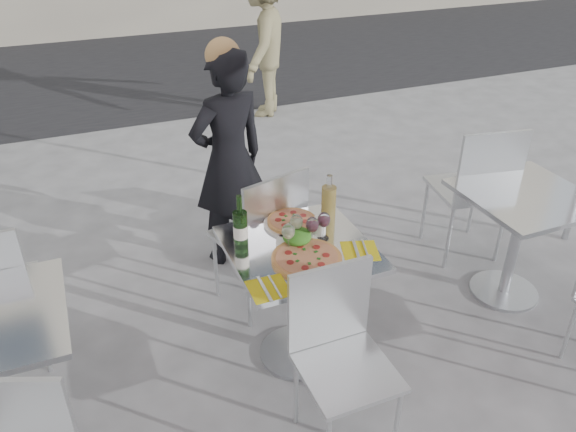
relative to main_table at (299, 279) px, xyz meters
name	(u,v)px	position (x,y,z in m)	size (l,w,h in m)	color
ground	(298,353)	(0.00, 0.00, -0.54)	(80.00, 80.00, 0.00)	slate
street_asphalt	(127,66)	(0.00, 6.50, -0.54)	(24.00, 5.00, 0.00)	black
main_table	(299,279)	(0.00, 0.00, 0.00)	(0.72, 0.72, 0.75)	#B7BABF
side_table_right	(520,224)	(1.50, 0.00, 0.00)	(0.72, 0.72, 0.75)	#B7BABF
chair_far	(265,231)	(-0.02, 0.47, 0.04)	(0.55, 0.56, 0.98)	silver
chair_near	(339,344)	(-0.02, -0.52, 0.00)	(0.41, 0.43, 0.91)	silver
side_chair_rfar	(477,183)	(1.51, 0.44, 0.07)	(0.54, 0.55, 1.02)	silver
woman_diner	(229,160)	(-0.03, 1.12, 0.22)	(0.56, 0.36, 1.52)	black
pedestrian_b	(263,42)	(1.22, 3.84, 0.30)	(1.08, 0.62, 1.68)	#8B8159
pizza_near	(307,258)	(-0.01, -0.13, 0.22)	(0.35, 0.35, 0.02)	tan
pizza_far	(292,222)	(0.05, 0.21, 0.23)	(0.31, 0.31, 0.03)	white
salad_plate	(297,238)	(0.00, 0.03, 0.25)	(0.22, 0.22, 0.09)	white
wine_bottle	(240,227)	(-0.27, 0.12, 0.32)	(0.07, 0.08, 0.29)	#24501E
carafe	(329,204)	(0.24, 0.16, 0.33)	(0.08, 0.08, 0.29)	tan
sugar_shaker	(320,226)	(0.15, 0.06, 0.26)	(0.06, 0.06, 0.11)	white
wineglass_white_a	(288,232)	(-0.06, -0.01, 0.32)	(0.07, 0.07, 0.16)	white
wineglass_white_b	(296,223)	(0.01, 0.06, 0.32)	(0.07, 0.07, 0.16)	white
wineglass_red_a	(312,226)	(0.07, 0.00, 0.32)	(0.07, 0.07, 0.16)	white
wineglass_red_b	(324,221)	(0.15, 0.02, 0.32)	(0.07, 0.07, 0.16)	white
napkin_left	(269,288)	(-0.27, -0.27, 0.21)	(0.19, 0.20, 0.01)	yellow
napkin_right	(360,251)	(0.27, -0.16, 0.21)	(0.23, 0.23, 0.01)	yellow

